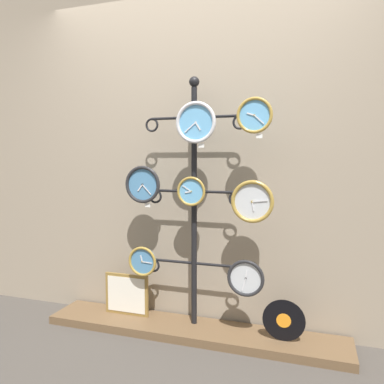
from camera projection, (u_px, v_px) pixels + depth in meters
name	position (u px, v px, depth m)	size (l,w,h in m)	color
ground_plane	(174.00, 358.00, 2.38)	(12.00, 12.00, 0.00)	#47423D
shop_wall	(201.00, 142.00, 2.81)	(4.40, 0.04, 2.80)	gray
low_shelf	(192.00, 330.00, 2.71)	(2.20, 0.36, 0.06)	brown
display_stand	(194.00, 250.00, 2.72)	(0.76, 0.41, 1.85)	black
clock_top_center	(196.00, 122.00, 2.53)	(0.28, 0.04, 0.28)	#60A8DB
clock_top_right	(255.00, 115.00, 2.40)	(0.23, 0.04, 0.23)	#60A8DB
clock_middle_left	(143.00, 185.00, 2.72)	(0.27, 0.04, 0.27)	#4C84B2
clock_middle_center	(191.00, 191.00, 2.61)	(0.21, 0.04, 0.21)	#60A8DB
clock_middle_right	(252.00, 202.00, 2.46)	(0.28, 0.04, 0.28)	silver
clock_bottom_left	(143.00, 261.00, 2.77)	(0.22, 0.04, 0.22)	#4C84B2
clock_bottom_right	(246.00, 278.00, 2.50)	(0.25, 0.04, 0.25)	silver
vinyl_record	(284.00, 320.00, 2.48)	(0.28, 0.01, 0.28)	black
picture_frame	(127.00, 294.00, 2.91)	(0.36, 0.02, 0.32)	olive
price_tag_upper	(201.00, 145.00, 2.53)	(0.04, 0.00, 0.03)	white
price_tag_mid	(259.00, 136.00, 2.40)	(0.04, 0.00, 0.03)	white
price_tag_lower	(148.00, 205.00, 2.72)	(0.04, 0.00, 0.03)	white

